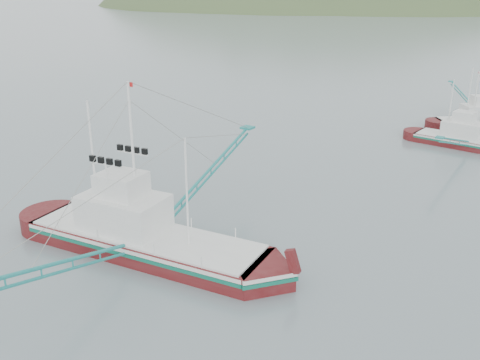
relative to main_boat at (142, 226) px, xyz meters
The scene contains 4 objects.
ground 3.86m from the main_boat, 42.99° to the left, with size 1200.00×1200.00×0.00m, color slate.
main_boat is the anchor object (origin of this frame).
bg_boat_right 40.45m from the main_boat, 70.71° to the left, with size 12.67×22.45×9.11m.
headland_left 403.45m from the main_boat, 116.11° to the left, with size 448.00×308.00×210.00m, color #3E522A.
Camera 1 is at (21.12, -25.79, 17.39)m, focal length 40.00 mm.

